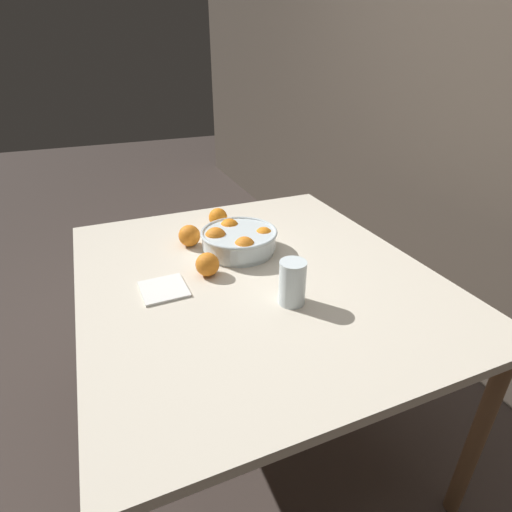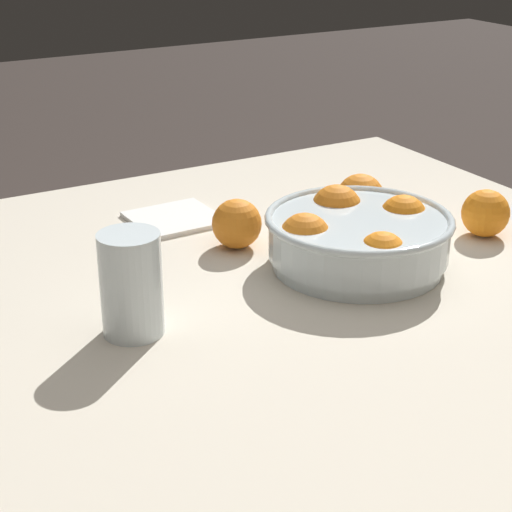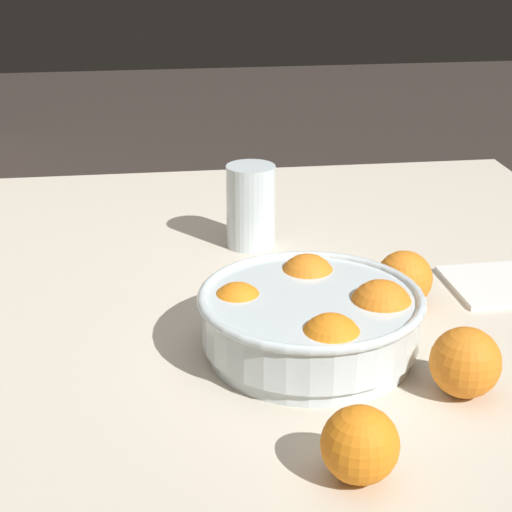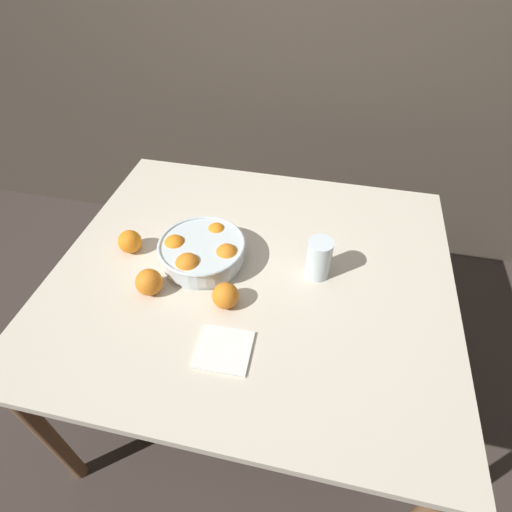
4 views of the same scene
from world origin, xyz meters
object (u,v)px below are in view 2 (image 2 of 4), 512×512
Objects in this scene: juice_glass at (132,289)px; orange_loose_front at (485,213)px; orange_loose_aside at (360,198)px; orange_loose_near_bowl at (237,224)px; fruit_bowl at (357,237)px.

juice_glass reaches higher than orange_loose_front.
orange_loose_front is at bearing 130.95° from orange_loose_aside.
orange_loose_aside is (-0.24, 0.00, 0.00)m from orange_loose_near_bowl.
juice_glass is at bearing 20.56° from orange_loose_aside.
fruit_bowl is at bearing 128.06° from orange_loose_near_bowl.
orange_loose_near_bowl is 1.01× the size of orange_loose_front.
fruit_bowl reaches higher than orange_loose_near_bowl.
juice_glass reaches higher than orange_loose_near_bowl.
orange_loose_aside is at bearing 179.96° from orange_loose_near_bowl.
juice_glass is at bearing 36.26° from orange_loose_near_bowl.
orange_loose_front is (-0.38, 0.16, -0.00)m from orange_loose_near_bowl.
orange_loose_aside is (-0.49, -0.18, -0.02)m from juice_glass.
orange_loose_near_bowl is at bearing -143.74° from juice_glass.
fruit_bowl is at bearing 52.60° from orange_loose_aside.
fruit_bowl reaches higher than orange_loose_front.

